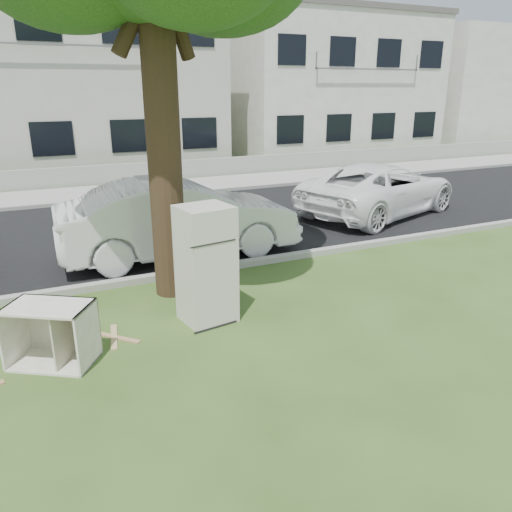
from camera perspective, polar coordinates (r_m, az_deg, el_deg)
name	(u,v)px	position (r m, az deg, el deg)	size (l,w,h in m)	color
ground	(234,331)	(7.28, -2.58, -8.58)	(120.00, 120.00, 0.00)	#344C1B
road	(141,229)	(12.69, -13.00, 3.01)	(120.00, 7.00, 0.01)	black
kerb_near	(183,276)	(9.40, -8.30, -2.27)	(120.00, 0.18, 0.12)	gray
kerb_far	(116,201)	(16.09, -15.76, 6.05)	(120.00, 0.18, 0.12)	gray
sidewalk	(108,193)	(17.49, -16.58, 6.97)	(120.00, 2.80, 0.01)	gray
low_wall	(100,175)	(18.99, -17.45, 8.83)	(120.00, 0.15, 0.70)	gray
townhouse_center	(74,78)	(23.63, -20.09, 18.60)	(11.22, 8.16, 7.44)	beige
townhouse_right	(317,85)	(27.58, 7.03, 18.78)	(10.20, 8.16, 6.84)	white
filler_right	(500,90)	(37.20, 26.11, 16.72)	(16.00, 9.00, 6.40)	beige
fridge	(206,265)	(7.33, -5.72, -1.00)	(0.72, 0.67, 1.75)	#BAB3A8
cabinet	(51,334)	(6.84, -22.36, -8.28)	(1.02, 0.63, 0.79)	beige
plank_b	(114,337)	(7.38, -15.92, -8.87)	(0.85, 0.08, 0.02)	tan
plank_c	(114,337)	(7.38, -15.92, -8.87)	(0.76, 0.08, 0.02)	tan
car_center	(179,218)	(10.33, -8.74, 4.27)	(1.69, 4.83, 1.59)	silver
car_right	(380,189)	(14.16, 13.94, 7.46)	(2.34, 5.08, 1.41)	white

